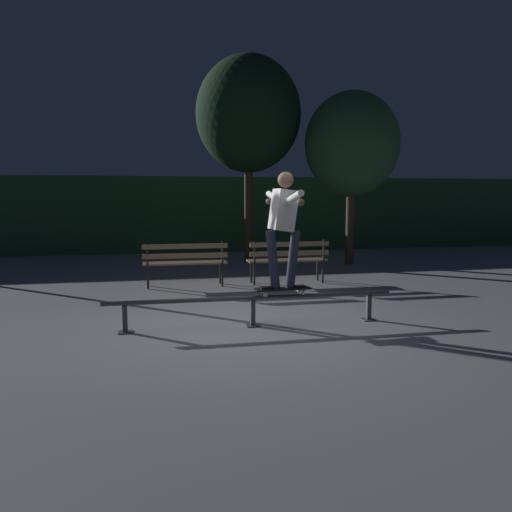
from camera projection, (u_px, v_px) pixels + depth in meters
The scene contains 9 objects.
ground_plane at pixel (253, 326), 6.72m from camera, with size 90.00×90.00×0.00m, color gray.
hedge_backdrop at pixel (195, 214), 16.01m from camera, with size 24.00×1.20×2.35m, color #2D5B33.
grind_rail at pixel (253, 303), 6.68m from camera, with size 3.92×0.18×0.41m.
skateboard at pixel (283, 289), 6.74m from camera, with size 0.79×0.25×0.09m.
skateboarder at pixel (283, 220), 6.63m from camera, with size 0.63×1.41×1.56m.
park_bench_leftmost at pixel (185, 259), 9.53m from camera, with size 1.60×0.42×0.88m.
park_bench_left_center at pixel (288, 257), 9.94m from camera, with size 1.60×0.42×0.88m.
tree_behind_benches at pixel (248, 115), 12.86m from camera, with size 2.71×2.71×5.34m.
tree_far_right at pixel (352, 144), 12.56m from camera, with size 2.38×2.38×4.36m.
Camera 1 is at (-1.26, -6.44, 1.73)m, focal length 35.02 mm.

